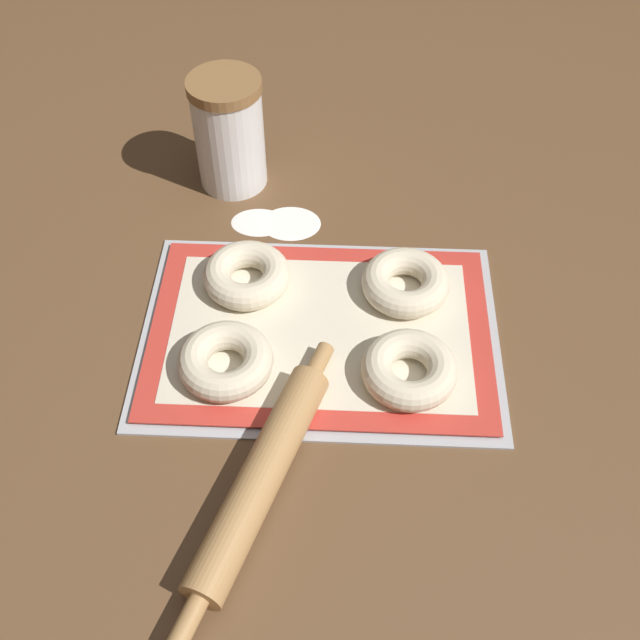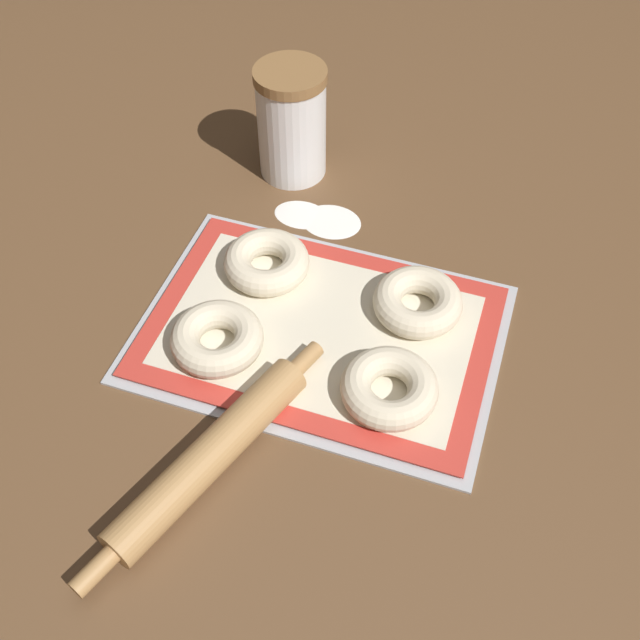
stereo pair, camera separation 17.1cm
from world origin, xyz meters
name	(u,v)px [view 2 (the right image)]	position (x,y,z in m)	size (l,w,h in m)	color
ground_plane	(335,333)	(0.00, 0.00, 0.00)	(2.80, 2.80, 0.00)	brown
baking_tray	(320,333)	(-0.02, -0.01, 0.00)	(0.46, 0.32, 0.01)	#B2B5BA
baking_mat	(320,330)	(-0.02, -0.01, 0.01)	(0.44, 0.30, 0.00)	red
bagel_front_left	(217,338)	(-0.13, -0.08, 0.03)	(0.12, 0.12, 0.04)	beige
bagel_front_right	(389,388)	(0.09, -0.08, 0.03)	(0.12, 0.12, 0.04)	beige
bagel_back_left	(267,262)	(-0.12, 0.06, 0.03)	(0.12, 0.12, 0.04)	beige
bagel_back_right	(418,302)	(0.09, 0.06, 0.03)	(0.12, 0.12, 0.04)	beige
flour_canister	(292,123)	(-0.17, 0.30, 0.09)	(0.11, 0.11, 0.18)	white
rolling_pin	(210,456)	(-0.07, -0.23, 0.02)	(0.15, 0.37, 0.05)	#AD7F4C
flour_patch_near	(331,221)	(-0.07, 0.20, 0.00)	(0.09, 0.07, 0.00)	white
flour_patch_far	(301,214)	(-0.12, 0.20, 0.00)	(0.08, 0.06, 0.00)	white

